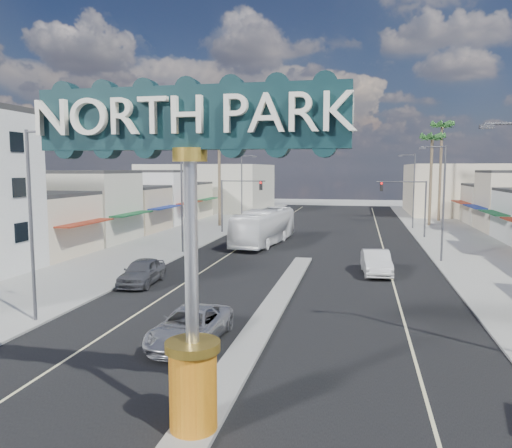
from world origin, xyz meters
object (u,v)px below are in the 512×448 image
at_px(streetlight_r_far, 413,187).
at_px(palm_left_far, 219,134).
at_px(car_parked_right, 376,262).
at_px(palm_right_mid, 432,142).
at_px(palm_right_far, 442,131).
at_px(traffic_signal_right, 408,197).
at_px(suv_left, 190,326).
at_px(car_parked_left, 142,272).
at_px(streetlight_l_near, 34,216).
at_px(streetlight_l_mid, 184,194).
at_px(streetlight_l_far, 243,186).
at_px(streetlight_r_mid, 441,197).
at_px(city_bus, 264,227).
at_px(traffic_signal_left, 237,195).
at_px(gateway_sign, 191,219).

distance_m(streetlight_r_far, palm_left_far, 24.38).
bearing_deg(car_parked_right, palm_left_far, 121.38).
xyz_separation_m(palm_right_mid, palm_right_far, (2.00, 6.00, 1.78)).
relative_size(traffic_signal_right, palm_right_far, 0.43).
xyz_separation_m(suv_left, car_parked_right, (7.96, 15.67, 0.10)).
distance_m(streetlight_r_far, car_parked_left, 39.10).
height_order(streetlight_l_near, car_parked_left, streetlight_l_near).
distance_m(streetlight_l_mid, streetlight_r_far, 30.32).
bearing_deg(streetlight_l_far, palm_right_far, 21.46).
height_order(streetlight_l_far, streetlight_r_mid, same).
relative_size(traffic_signal_right, suv_left, 1.14).
bearing_deg(streetlight_l_mid, palm_right_mid, 47.97).
bearing_deg(city_bus, car_parked_right, -43.06).
distance_m(traffic_signal_left, streetlight_l_far, 8.14).
bearing_deg(palm_right_mid, streetlight_r_mid, -95.64).
height_order(palm_right_far, city_bus, palm_right_far).
height_order(streetlight_l_far, car_parked_right, streetlight_l_far).
bearing_deg(car_parked_right, palm_right_far, 71.30).
bearing_deg(palm_right_mid, traffic_signal_right, -107.63).
relative_size(palm_right_far, city_bus, 1.16).
distance_m(suv_left, city_bus, 27.85).
height_order(streetlight_r_mid, palm_right_far, palm_right_far).
bearing_deg(palm_right_far, palm_right_mid, -108.43).
xyz_separation_m(traffic_signal_left, traffic_signal_right, (18.37, 0.00, 0.00)).
height_order(gateway_sign, palm_right_mid, palm_right_mid).
xyz_separation_m(streetlight_l_mid, palm_right_far, (25.43, 32.00, 7.32)).
height_order(streetlight_l_near, car_parked_right, streetlight_l_near).
xyz_separation_m(streetlight_l_mid, streetlight_r_mid, (20.87, 0.00, 0.00)).
distance_m(palm_right_mid, palm_right_far, 6.57).
bearing_deg(palm_left_far, palm_right_mid, 12.99).
bearing_deg(streetlight_l_far, car_parked_left, -87.56).
relative_size(traffic_signal_right, car_parked_right, 1.19).
relative_size(streetlight_l_near, streetlight_r_far, 1.00).
bearing_deg(streetlight_r_far, car_parked_left, -120.00).
xyz_separation_m(streetlight_r_far, suv_left, (-12.89, -43.24, -4.33)).
xyz_separation_m(streetlight_l_near, palm_right_mid, (23.43, 46.00, 5.54)).
bearing_deg(suv_left, car_parked_left, 125.97).
xyz_separation_m(traffic_signal_right, streetlight_r_mid, (1.25, -13.99, 0.79)).
distance_m(streetlight_l_mid, car_parked_left, 12.50).
bearing_deg(palm_right_mid, palm_left_far, -167.01).
height_order(traffic_signal_right, suv_left, traffic_signal_right).
bearing_deg(palm_right_far, streetlight_r_far, -114.55).
height_order(streetlight_l_near, suv_left, streetlight_l_near).
relative_size(gateway_sign, streetlight_r_mid, 1.02).
height_order(car_parked_right, city_bus, city_bus).
height_order(streetlight_l_mid, palm_right_mid, palm_right_mid).
bearing_deg(streetlight_r_far, streetlight_l_near, -116.42).
distance_m(traffic_signal_right, streetlight_l_far, 21.20).
height_order(palm_right_mid, suv_left, palm_right_mid).
xyz_separation_m(palm_right_far, suv_left, (-17.46, -53.24, -11.65)).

